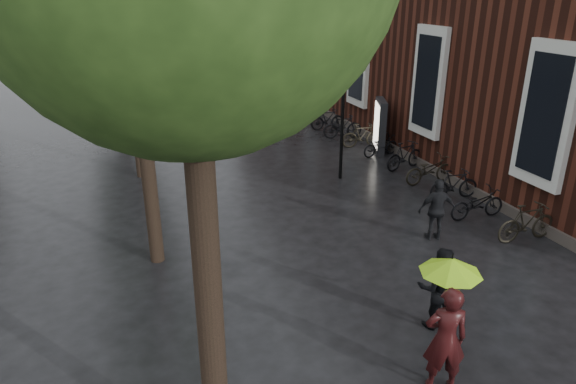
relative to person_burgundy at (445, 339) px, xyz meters
name	(u,v)px	position (x,y,z in m)	size (l,w,h in m)	color
person_burgundy	(445,339)	(0.00, 0.00, 0.00)	(0.67, 0.44, 1.84)	black
person_black	(438,288)	(0.87, 1.39, -0.11)	(0.79, 0.62, 1.63)	black
lime_umbrella	(451,266)	(0.43, 0.60, 0.89)	(1.02, 1.02, 1.51)	black
pedestrian_walking	(437,210)	(2.99, 4.43, -0.12)	(0.94, 0.39, 1.61)	black
parked_bicycles	(404,158)	(4.99, 9.13, -0.45)	(2.07, 12.02, 1.01)	black
ad_lightbox	(380,126)	(5.31, 11.42, 0.09)	(0.31, 1.34, 2.02)	black
lamp_post	(343,108)	(2.65, 9.24, 1.44)	(0.20, 0.20, 3.89)	black
cycle_sign	(131,99)	(-3.39, 16.16, 0.83)	(0.14, 0.48, 2.65)	#262628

